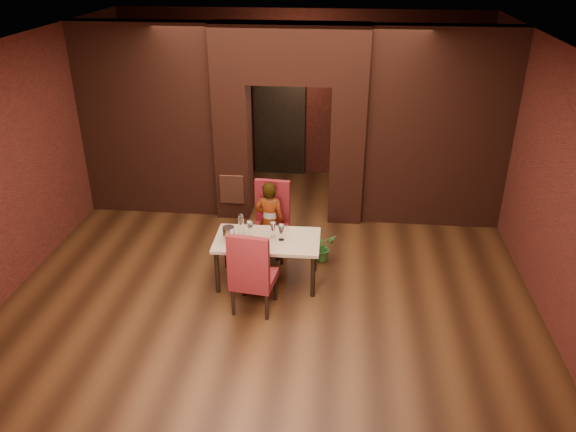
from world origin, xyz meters
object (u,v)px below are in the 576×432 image
wine_glass_c (281,233)px  water_bottle (241,225)px  chair_far (270,222)px  potted_plant (322,247)px  wine_glass_a (250,230)px  wine_glass_b (273,230)px  wine_bucket (229,233)px  person_seated (270,221)px  dining_table (268,260)px  chair_near (254,269)px

wine_glass_c → water_bottle: size_ratio=0.68×
chair_far → potted_plant: size_ratio=2.69×
wine_glass_a → wine_glass_b: (0.31, 0.04, -0.01)m
wine_bucket → chair_far: bearing=59.8°
wine_glass_b → water_bottle: (-0.43, -0.01, 0.06)m
chair_far → wine_glass_c: (0.25, -0.71, 0.21)m
wine_glass_a → water_bottle: size_ratio=0.70×
person_seated → wine_glass_c: (0.25, -0.63, 0.16)m
dining_table → chair_near: (-0.08, -0.64, 0.24)m
wine_glass_a → wine_glass_c: (0.43, -0.03, -0.00)m
dining_table → wine_glass_c: size_ratio=6.34×
wine_glass_b → water_bottle: size_ratio=0.65×
dining_table → wine_glass_b: 0.45m
wine_glass_a → wine_bucket: wine_glass_a is taller
dining_table → person_seated: 0.69m
wine_glass_c → wine_bucket: 0.71m
dining_table → person_seated: bearing=93.5°
dining_table → wine_bucket: size_ratio=7.34×
chair_near → wine_glass_c: bearing=-106.3°
wine_glass_a → wine_glass_c: 0.43m
wine_glass_c → water_bottle: 0.56m
dining_table → potted_plant: bearing=41.2°
dining_table → person_seated: person_seated is taller
wine_glass_a → wine_glass_b: wine_glass_a is taller
dining_table → wine_bucket: 0.67m
dining_table → wine_glass_b: wine_glass_b is taller
chair_far → wine_bucket: size_ratio=5.91×
dining_table → potted_plant: dining_table is taller
chair_far → wine_glass_b: chair_far is taller
wine_glass_a → water_bottle: bearing=166.6°
chair_far → wine_glass_b: 0.68m
wine_bucket → water_bottle: size_ratio=0.59×
person_seated → wine_glass_b: person_seated is taller
chair_far → person_seated: (0.01, -0.07, 0.04)m
chair_far → wine_bucket: chair_far is taller
dining_table → water_bottle: bearing=170.0°
wine_glass_a → water_bottle: water_bottle is taller
person_seated → water_bottle: 0.69m
chair_near → water_bottle: 0.80m
person_seated → chair_near: bearing=95.3°
chair_near → potted_plant: (0.81, 1.31, -0.36)m
chair_far → person_seated: size_ratio=0.93×
wine_glass_b → wine_bucket: bearing=-166.2°
person_seated → wine_glass_a: person_seated is taller
chair_near → wine_glass_b: bearing=-95.1°
chair_far → chair_near: (-0.02, -1.34, 0.00)m
chair_far → wine_glass_c: bearing=-65.9°
wine_glass_a → potted_plant: 1.29m
wine_glass_a → water_bottle: 0.14m
dining_table → water_bottle: size_ratio=4.31×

